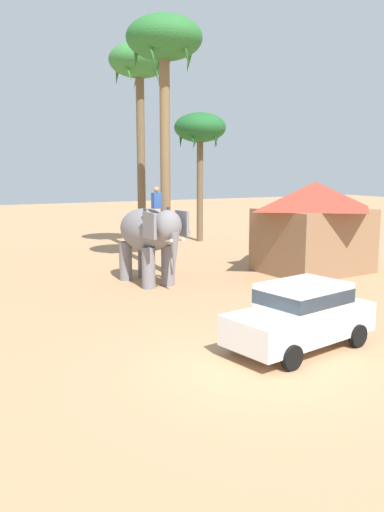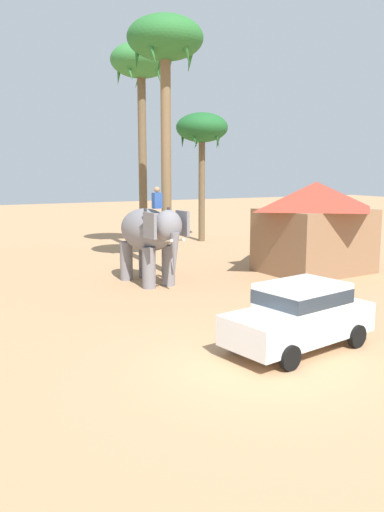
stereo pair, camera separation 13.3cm
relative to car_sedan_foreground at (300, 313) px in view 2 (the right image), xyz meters
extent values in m
plane|color=tan|center=(-1.72, -0.53, -0.93)|extent=(120.00, 120.00, 0.00)
cube|color=white|center=(-0.04, -0.01, -0.25)|extent=(4.35, 2.45, 0.76)
cube|color=white|center=(0.06, 0.01, 0.45)|extent=(2.36, 1.93, 0.64)
cube|color=#2D3842|center=(0.06, 0.01, 0.45)|extent=(2.38, 1.96, 0.35)
cylinder|color=black|center=(-1.12, -1.08, -0.63)|extent=(0.62, 0.29, 0.60)
cylinder|color=black|center=(-1.45, 0.58, -0.63)|extent=(0.62, 0.29, 0.60)
cylinder|color=black|center=(1.37, -0.60, -0.63)|extent=(0.62, 0.29, 0.60)
cylinder|color=black|center=(1.05, 1.07, -0.63)|extent=(0.62, 0.29, 0.60)
ellipsoid|color=slate|center=(-0.56, 9.07, 1.22)|extent=(2.02, 3.29, 1.70)
cylinder|color=slate|center=(0.01, 8.21, -0.13)|extent=(0.52, 0.52, 1.60)
cylinder|color=slate|center=(-0.86, 8.08, -0.13)|extent=(0.52, 0.52, 1.60)
cylinder|color=slate|center=(-0.25, 10.05, -0.13)|extent=(0.52, 0.52, 1.60)
cylinder|color=slate|center=(-1.12, 9.93, -0.13)|extent=(0.52, 0.52, 1.60)
ellipsoid|color=slate|center=(-0.33, 7.46, 1.52)|extent=(1.23, 1.14, 1.20)
cube|color=slate|center=(0.37, 7.65, 1.57)|extent=(0.23, 0.81, 0.96)
cube|color=slate|center=(-1.06, 7.45, 1.57)|extent=(0.23, 0.81, 0.96)
cone|color=slate|center=(-0.27, 7.01, 0.52)|extent=(0.41, 0.41, 1.60)
cone|color=beige|center=(-0.02, 7.10, 1.02)|extent=(0.20, 0.57, 0.21)
cone|color=beige|center=(-0.53, 7.02, 1.02)|extent=(0.20, 0.57, 0.21)
cube|color=#2D519E|center=(-0.44, 8.22, 2.42)|extent=(0.37, 0.28, 0.60)
sphere|color=#A87A56|center=(-0.44, 8.22, 2.84)|extent=(0.22, 0.22, 0.22)
cylinder|color=#333338|center=(0.08, 8.30, 1.87)|extent=(0.12, 0.12, 0.55)
cylinder|color=#333338|center=(-0.95, 8.15, 1.87)|extent=(0.12, 0.12, 0.55)
cylinder|color=brown|center=(2.17, 16.32, 4.03)|extent=(0.44, 0.44, 9.92)
ellipsoid|color=#337A38|center=(2.17, 16.32, 9.19)|extent=(3.20, 3.20, 1.80)
cone|color=#337A38|center=(3.37, 16.32, 8.69)|extent=(0.40, 0.92, 1.64)
cone|color=#337A38|center=(2.54, 17.46, 8.69)|extent=(0.91, 0.57, 1.67)
cone|color=#337A38|center=(1.20, 17.02, 8.69)|extent=(0.73, 0.83, 1.69)
cone|color=#337A38|center=(1.20, 15.61, 8.69)|extent=(0.73, 0.83, 1.69)
cone|color=#337A38|center=(2.54, 15.17, 8.69)|extent=(0.91, 0.57, 1.67)
cylinder|color=brown|center=(1.07, 10.72, 3.93)|extent=(0.44, 0.44, 9.73)
ellipsoid|color=#286B2D|center=(1.07, 10.72, 9.00)|extent=(3.20, 3.20, 1.80)
cone|color=#286B2D|center=(2.27, 10.72, 8.50)|extent=(0.40, 0.92, 1.64)
cone|color=#286B2D|center=(1.44, 11.86, 8.50)|extent=(0.91, 0.57, 1.67)
cone|color=#286B2D|center=(0.09, 11.42, 8.50)|extent=(0.73, 0.83, 1.69)
cone|color=#286B2D|center=(0.09, 10.01, 8.50)|extent=(0.73, 0.83, 1.69)
cone|color=#286B2D|center=(1.44, 9.58, 8.50)|extent=(0.91, 0.57, 1.67)
cylinder|color=brown|center=(7.14, 18.94, 2.50)|extent=(0.40, 0.40, 6.86)
ellipsoid|color=#1E5B28|center=(7.14, 18.94, 6.13)|extent=(3.20, 3.20, 1.80)
cone|color=#1E5B28|center=(8.34, 18.94, 5.63)|extent=(0.40, 0.92, 1.64)
cone|color=#1E5B28|center=(7.51, 20.09, 5.63)|extent=(0.91, 0.57, 1.67)
cone|color=#1E5B28|center=(6.17, 19.65, 5.63)|extent=(0.73, 0.83, 1.69)
cone|color=#1E5B28|center=(6.17, 18.24, 5.63)|extent=(0.73, 0.83, 1.69)
cone|color=#1E5B28|center=(7.51, 17.80, 5.63)|extent=(0.91, 0.57, 1.67)
cube|color=#8C6647|center=(6.95, 7.83, 0.47)|extent=(4.69, 3.95, 2.80)
pyramid|color=#9E3828|center=(6.95, 7.83, 2.47)|extent=(5.33, 4.60, 1.20)
camera|label=1|loc=(-8.34, -10.15, 3.63)|focal=36.62mm
camera|label=2|loc=(-8.22, -10.21, 3.63)|focal=36.62mm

